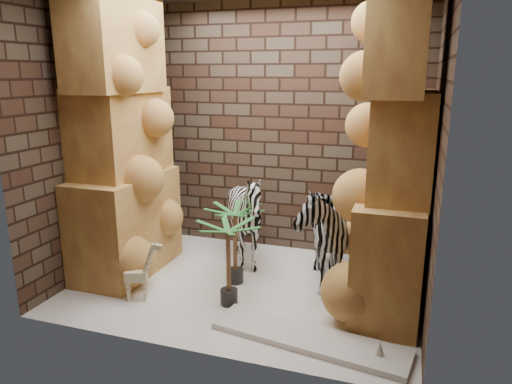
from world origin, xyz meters
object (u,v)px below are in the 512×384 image
(giraffe_toy, at_px, (136,270))
(palm_front, at_px, (235,244))
(zebra_right, at_px, (318,221))
(zebra_left, at_px, (246,223))
(palm_back, at_px, (228,263))
(surfboard, at_px, (309,338))

(giraffe_toy, xyz_separation_m, palm_front, (0.78, 0.68, 0.11))
(zebra_right, bearing_deg, zebra_left, 149.42)
(zebra_right, xyz_separation_m, zebra_left, (-0.85, 0.19, -0.16))
(zebra_left, relative_size, palm_front, 1.33)
(palm_back, xyz_separation_m, surfboard, (0.87, -0.40, -0.40))
(zebra_right, relative_size, palm_front, 1.59)
(zebra_left, bearing_deg, palm_back, -68.09)
(giraffe_toy, bearing_deg, palm_front, 22.12)
(zebra_left, xyz_separation_m, palm_back, (0.15, -0.94, -0.10))
(surfboard, bearing_deg, giraffe_toy, -177.29)
(giraffe_toy, bearing_deg, zebra_right, 12.05)
(giraffe_toy, height_order, palm_back, palm_back)
(zebra_left, bearing_deg, zebra_right, 0.35)
(zebra_right, distance_m, palm_back, 1.06)
(palm_back, bearing_deg, palm_front, 103.38)
(zebra_right, distance_m, giraffe_toy, 1.89)
(palm_back, bearing_deg, surfboard, -24.50)
(giraffe_toy, distance_m, surfboard, 1.80)
(giraffe_toy, relative_size, palm_front, 0.74)
(palm_back, bearing_deg, zebra_left, 99.18)
(zebra_right, distance_m, palm_front, 0.90)
(palm_back, bearing_deg, giraffe_toy, -167.01)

